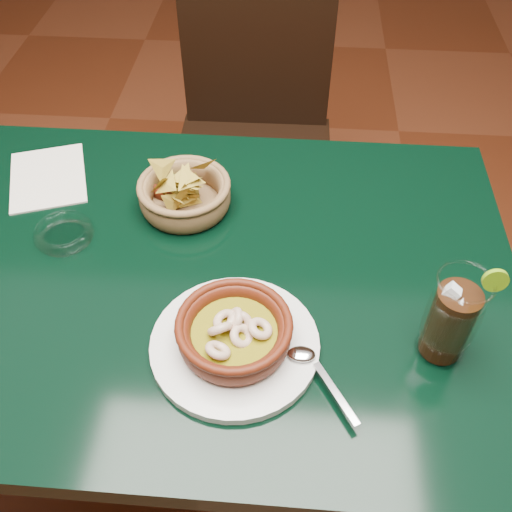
# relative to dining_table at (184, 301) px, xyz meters

# --- Properties ---
(ground) EXTENTS (7.00, 7.00, 0.00)m
(ground) POSITION_rel_dining_table_xyz_m (0.00, 0.00, -0.65)
(ground) COLOR #471C0C
(ground) RESTS_ON ground
(dining_table) EXTENTS (1.20, 0.80, 0.75)m
(dining_table) POSITION_rel_dining_table_xyz_m (0.00, 0.00, 0.00)
(dining_table) COLOR black
(dining_table) RESTS_ON ground
(dining_chair) EXTENTS (0.46, 0.46, 0.97)m
(dining_chair) POSITION_rel_dining_table_xyz_m (0.08, 0.71, -0.12)
(dining_chair) COLOR black
(dining_chair) RESTS_ON ground
(shrimp_plate) EXTENTS (0.32, 0.27, 0.08)m
(shrimp_plate) POSITION_rel_dining_table_xyz_m (0.12, -0.16, 0.13)
(shrimp_plate) COLOR silver
(shrimp_plate) RESTS_ON dining_table
(chip_basket) EXTENTS (0.21, 0.21, 0.13)m
(chip_basket) POSITION_rel_dining_table_xyz_m (-0.01, 0.16, 0.13)
(chip_basket) COLOR olive
(chip_basket) RESTS_ON dining_table
(guacamole_ramekin) EXTENTS (0.12, 0.12, 0.04)m
(guacamole_ramekin) POSITION_rel_dining_table_xyz_m (-0.05, 0.21, 0.12)
(guacamole_ramekin) COLOR #431508
(guacamole_ramekin) RESTS_ON dining_table
(cola_drink) EXTENTS (0.16, 0.16, 0.19)m
(cola_drink) POSITION_rel_dining_table_xyz_m (0.44, -0.14, 0.18)
(cola_drink) COLOR white
(cola_drink) RESTS_ON dining_table
(glass_ashtray) EXTENTS (0.12, 0.12, 0.03)m
(glass_ashtray) POSITION_rel_dining_table_xyz_m (-0.22, 0.05, 0.11)
(glass_ashtray) COLOR white
(glass_ashtray) RESTS_ON dining_table
(paper_menu) EXTENTS (0.21, 0.24, 0.00)m
(paper_menu) POSITION_rel_dining_table_xyz_m (-0.31, 0.22, 0.10)
(paper_menu) COLOR beige
(paper_menu) RESTS_ON dining_table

